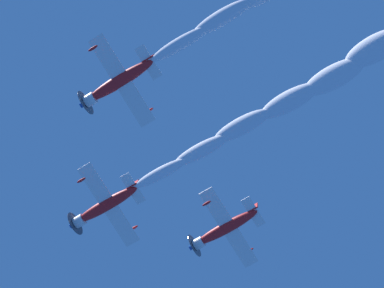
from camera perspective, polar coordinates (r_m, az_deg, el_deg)
airplane_lead at (r=78.53m, az=-6.77°, el=-4.77°), size 8.82×8.63×3.45m
airplane_left_wingman at (r=72.43m, az=-5.77°, el=4.75°), size 8.82×8.63×3.43m
airplane_right_wingman at (r=80.18m, az=2.50°, el=-6.54°), size 8.89×8.62×3.42m
smoke_trail_lead at (r=73.30m, az=8.26°, el=3.82°), size 18.46×27.37×3.15m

